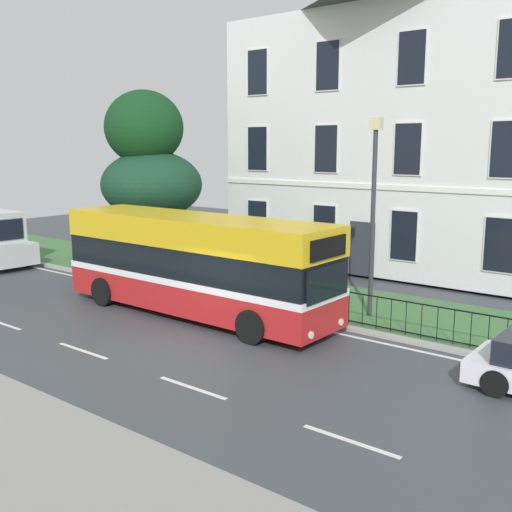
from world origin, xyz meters
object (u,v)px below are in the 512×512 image
Objects in this scene: litter_bin at (161,268)px; single_decker_bus at (195,264)px; evergreen_tree at (148,202)px; street_lamp_post at (373,203)px; georgian_townhouse at (417,114)px.

single_decker_bus is at bearing -29.71° from litter_bin.
evergreen_tree reaches higher than single_decker_bus.
evergreen_tree is at bearing 176.77° from street_lamp_post.
georgian_townhouse is 1.48× the size of single_decker_bus.
georgian_townhouse is 13.59× the size of litter_bin.
street_lamp_post is at bearing -3.23° from evergreen_tree.
georgian_townhouse reaches higher than litter_bin.
litter_bin is (2.14, -1.30, -2.35)m from evergreen_tree.
single_decker_bus is 4.77m from litter_bin.
evergreen_tree is 0.79× the size of single_decker_bus.
street_lamp_post reaches higher than single_decker_bus.
evergreen_tree is at bearing 150.18° from single_decker_bus.
street_lamp_post is at bearing -73.00° from georgian_townhouse.
evergreen_tree is at bearing -130.13° from georgian_townhouse.
litter_bin is (-5.63, -10.53, -6.05)m from georgian_townhouse.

